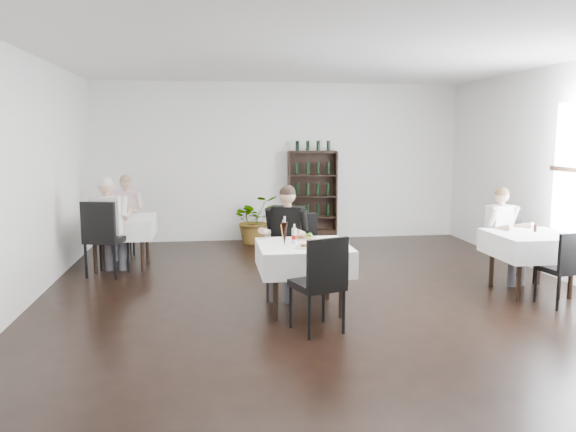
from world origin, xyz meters
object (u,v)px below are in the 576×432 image
at_px(main_table, 303,257).
at_px(diner_main, 286,233).
at_px(wine_shelf, 312,196).
at_px(potted_tree, 254,219).

bearing_deg(main_table, diner_main, 102.11).
bearing_deg(wine_shelf, main_table, -101.78).
relative_size(main_table, potted_tree, 1.13).
bearing_deg(wine_shelf, diner_main, -105.27).
distance_m(wine_shelf, diner_main, 3.88).
bearing_deg(diner_main, main_table, -77.89).
bearing_deg(potted_tree, wine_shelf, 9.04).
height_order(main_table, potted_tree, potted_tree).
height_order(wine_shelf, potted_tree, wine_shelf).
distance_m(potted_tree, diner_main, 3.58).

